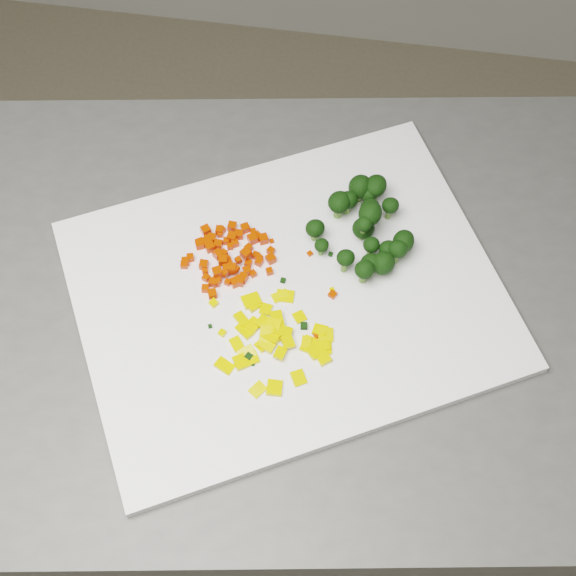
# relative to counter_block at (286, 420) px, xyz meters

# --- Properties ---
(counter_block) EXTENTS (1.01, 0.78, 0.90)m
(counter_block) POSITION_rel_counter_block_xyz_m (0.00, 0.00, 0.00)
(counter_block) COLOR #4F4F4C
(counter_block) RESTS_ON ground
(cutting_board) EXTENTS (0.63, 0.58, 0.01)m
(cutting_board) POSITION_rel_counter_block_xyz_m (0.00, 0.00, 0.46)
(cutting_board) COLOR white
(cutting_board) RESTS_ON counter_block
(carrot_pile) EXTENTS (0.11, 0.11, 0.03)m
(carrot_pile) POSITION_rel_counter_block_xyz_m (-0.07, 0.03, 0.48)
(carrot_pile) COLOR red
(carrot_pile) RESTS_ON cutting_board
(pepper_pile) EXTENTS (0.13, 0.13, 0.02)m
(pepper_pile) POSITION_rel_counter_block_xyz_m (-0.00, -0.07, 0.47)
(pepper_pile) COLOR yellow
(pepper_pile) RESTS_ON cutting_board
(broccoli_pile) EXTENTS (0.13, 0.13, 0.06)m
(broccoli_pile) POSITION_rel_counter_block_xyz_m (0.09, 0.09, 0.49)
(broccoli_pile) COLOR black
(broccoli_pile) RESTS_ON cutting_board
(carrot_cube_0) EXTENTS (0.01, 0.01, 0.01)m
(carrot_cube_0) POSITION_rel_counter_block_xyz_m (-0.04, 0.03, 0.47)
(carrot_cube_0) COLOR red
(carrot_cube_0) RESTS_ON carrot_pile
(carrot_cube_1) EXTENTS (0.01, 0.01, 0.01)m
(carrot_cube_1) POSITION_rel_counter_block_xyz_m (-0.02, 0.04, 0.47)
(carrot_cube_1) COLOR red
(carrot_cube_1) RESTS_ON carrot_pile
(carrot_cube_2) EXTENTS (0.01, 0.01, 0.01)m
(carrot_cube_2) POSITION_rel_counter_block_xyz_m (-0.08, -0.00, 0.47)
(carrot_cube_2) COLOR red
(carrot_cube_2) RESTS_ON carrot_pile
(carrot_cube_3) EXTENTS (0.01, 0.01, 0.01)m
(carrot_cube_3) POSITION_rel_counter_block_xyz_m (-0.09, 0.07, 0.47)
(carrot_cube_3) COLOR red
(carrot_cube_3) RESTS_ON carrot_pile
(carrot_cube_4) EXTENTS (0.01, 0.01, 0.01)m
(carrot_cube_4) POSITION_rel_counter_block_xyz_m (-0.08, 0.03, 0.47)
(carrot_cube_4) COLOR red
(carrot_cube_4) RESTS_ON carrot_pile
(carrot_cube_5) EXTENTS (0.01, 0.01, 0.01)m
(carrot_cube_5) POSITION_rel_counter_block_xyz_m (-0.05, 0.08, 0.47)
(carrot_cube_5) COLOR red
(carrot_cube_5) RESTS_ON carrot_pile
(carrot_cube_6) EXTENTS (0.01, 0.01, 0.01)m
(carrot_cube_6) POSITION_rel_counter_block_xyz_m (-0.07, 0.00, 0.47)
(carrot_cube_6) COLOR red
(carrot_cube_6) RESTS_ON carrot_pile
(carrot_cube_7) EXTENTS (0.01, 0.01, 0.01)m
(carrot_cube_7) POSITION_rel_counter_block_xyz_m (-0.05, 0.02, 0.47)
(carrot_cube_7) COLOR red
(carrot_cube_7) RESTS_ON carrot_pile
(carrot_cube_8) EXTENTS (0.01, 0.01, 0.01)m
(carrot_cube_8) POSITION_rel_counter_block_xyz_m (-0.07, 0.06, 0.47)
(carrot_cube_8) COLOR red
(carrot_cube_8) RESTS_ON carrot_pile
(carrot_cube_9) EXTENTS (0.01, 0.01, 0.01)m
(carrot_cube_9) POSITION_rel_counter_block_xyz_m (-0.09, 0.07, 0.47)
(carrot_cube_9) COLOR red
(carrot_cube_9) RESTS_ON carrot_pile
(carrot_cube_10) EXTENTS (0.01, 0.01, 0.01)m
(carrot_cube_10) POSITION_rel_counter_block_xyz_m (-0.06, 0.08, 0.47)
(carrot_cube_10) COLOR red
(carrot_cube_10) RESTS_ON carrot_pile
(carrot_cube_11) EXTENTS (0.01, 0.01, 0.01)m
(carrot_cube_11) POSITION_rel_counter_block_xyz_m (-0.08, 0.02, 0.48)
(carrot_cube_11) COLOR red
(carrot_cube_11) RESTS_ON carrot_pile
(carrot_cube_12) EXTENTS (0.02, 0.02, 0.01)m
(carrot_cube_12) POSITION_rel_counter_block_xyz_m (-0.05, 0.07, 0.47)
(carrot_cube_12) COLOR red
(carrot_cube_12) RESTS_ON carrot_pile
(carrot_cube_13) EXTENTS (0.01, 0.01, 0.01)m
(carrot_cube_13) POSITION_rel_counter_block_xyz_m (-0.05, 0.03, 0.47)
(carrot_cube_13) COLOR red
(carrot_cube_13) RESTS_ON carrot_pile
(carrot_cube_14) EXTENTS (0.01, 0.01, 0.01)m
(carrot_cube_14) POSITION_rel_counter_block_xyz_m (-0.06, 0.02, 0.48)
(carrot_cube_14) COLOR red
(carrot_cube_14) RESTS_ON carrot_pile
(carrot_cube_15) EXTENTS (0.01, 0.01, 0.01)m
(carrot_cube_15) POSITION_rel_counter_block_xyz_m (-0.12, 0.05, 0.47)
(carrot_cube_15) COLOR red
(carrot_cube_15) RESTS_ON carrot_pile
(carrot_cube_16) EXTENTS (0.02, 0.02, 0.01)m
(carrot_cube_16) POSITION_rel_counter_block_xyz_m (-0.11, 0.07, 0.47)
(carrot_cube_16) COLOR red
(carrot_cube_16) RESTS_ON carrot_pile
(carrot_cube_17) EXTENTS (0.01, 0.01, 0.01)m
(carrot_cube_17) POSITION_rel_counter_block_xyz_m (-0.11, 0.05, 0.47)
(carrot_cube_17) COLOR red
(carrot_cube_17) RESTS_ON carrot_pile
(carrot_cube_18) EXTENTS (0.01, 0.01, 0.01)m
(carrot_cube_18) POSITION_rel_counter_block_xyz_m (-0.09, 0.07, 0.47)
(carrot_cube_18) COLOR red
(carrot_cube_18) RESTS_ON carrot_pile
(carrot_cube_19) EXTENTS (0.01, 0.01, 0.01)m
(carrot_cube_19) POSITION_rel_counter_block_xyz_m (-0.08, 0.06, 0.47)
(carrot_cube_19) COLOR red
(carrot_cube_19) RESTS_ON carrot_pile
(carrot_cube_20) EXTENTS (0.01, 0.01, 0.01)m
(carrot_cube_20) POSITION_rel_counter_block_xyz_m (-0.10, 0.06, 0.47)
(carrot_cube_20) COLOR red
(carrot_cube_20) RESTS_ON carrot_pile
(carrot_cube_21) EXTENTS (0.01, 0.01, 0.01)m
(carrot_cube_21) POSITION_rel_counter_block_xyz_m (-0.06, 0.00, 0.47)
(carrot_cube_21) COLOR red
(carrot_cube_21) RESTS_ON carrot_pile
(carrot_cube_22) EXTENTS (0.01, 0.01, 0.01)m
(carrot_cube_22) POSITION_rel_counter_block_xyz_m (-0.07, 0.01, 0.48)
(carrot_cube_22) COLOR red
(carrot_cube_22) RESTS_ON carrot_pile
(carrot_cube_23) EXTENTS (0.01, 0.01, 0.01)m
(carrot_cube_23) POSITION_rel_counter_block_xyz_m (-0.09, 0.05, 0.47)
(carrot_cube_23) COLOR red
(carrot_cube_23) RESTS_ON carrot_pile
(carrot_cube_24) EXTENTS (0.01, 0.01, 0.01)m
(carrot_cube_24) POSITION_rel_counter_block_xyz_m (-0.08, 0.06, 0.47)
(carrot_cube_24) COLOR red
(carrot_cube_24) RESTS_ON carrot_pile
(carrot_cube_25) EXTENTS (0.01, 0.01, 0.01)m
(carrot_cube_25) POSITION_rel_counter_block_xyz_m (-0.08, 0.00, 0.47)
(carrot_cube_25) COLOR red
(carrot_cube_25) RESTS_ON carrot_pile
(carrot_cube_26) EXTENTS (0.01, 0.01, 0.01)m
(carrot_cube_26) POSITION_rel_counter_block_xyz_m (-0.04, 0.07, 0.47)
(carrot_cube_26) COLOR red
(carrot_cube_26) RESTS_ON carrot_pile
(carrot_cube_27) EXTENTS (0.01, 0.01, 0.01)m
(carrot_cube_27) POSITION_rel_counter_block_xyz_m (-0.06, 0.00, 0.47)
(carrot_cube_27) COLOR red
(carrot_cube_27) RESTS_ON carrot_pile
(carrot_cube_28) EXTENTS (0.01, 0.01, 0.01)m
(carrot_cube_28) POSITION_rel_counter_block_xyz_m (-0.08, 0.04, 0.47)
(carrot_cube_28) COLOR red
(carrot_cube_28) RESTS_ON carrot_pile
(carrot_cube_29) EXTENTS (0.01, 0.01, 0.01)m
(carrot_cube_29) POSITION_rel_counter_block_xyz_m (-0.08, 0.08, 0.47)
(carrot_cube_29) COLOR red
(carrot_cube_29) RESTS_ON carrot_pile
(carrot_cube_30) EXTENTS (0.01, 0.01, 0.01)m
(carrot_cube_30) POSITION_rel_counter_block_xyz_m (-0.12, 0.03, 0.47)
(carrot_cube_30) COLOR red
(carrot_cube_30) RESTS_ON carrot_pile
(carrot_cube_31) EXTENTS (0.01, 0.01, 0.01)m
(carrot_cube_31) POSITION_rel_counter_block_xyz_m (-0.07, 0.01, 0.48)
(carrot_cube_31) COLOR red
(carrot_cube_31) RESTS_ON carrot_pile
(carrot_cube_32) EXTENTS (0.01, 0.01, 0.01)m
(carrot_cube_32) POSITION_rel_counter_block_xyz_m (-0.09, 0.03, 0.47)
(carrot_cube_32) COLOR red
(carrot_cube_32) RESTS_ON carrot_pile
(carrot_cube_33) EXTENTS (0.01, 0.01, 0.01)m
(carrot_cube_33) POSITION_rel_counter_block_xyz_m (-0.04, 0.02, 0.47)
(carrot_cube_33) COLOR red
(carrot_cube_33) RESTS_ON carrot_pile
(carrot_cube_34) EXTENTS (0.02, 0.02, 0.01)m
(carrot_cube_34) POSITION_rel_counter_block_xyz_m (-0.10, 0.05, 0.47)
(carrot_cube_34) COLOR red
(carrot_cube_34) RESTS_ON carrot_pile
(carrot_cube_35) EXTENTS (0.01, 0.01, 0.01)m
(carrot_cube_35) POSITION_rel_counter_block_xyz_m (-0.09, -0.02, 0.47)
(carrot_cube_35) COLOR red
(carrot_cube_35) RESTS_ON carrot_pile
(carrot_cube_36) EXTENTS (0.01, 0.01, 0.01)m
(carrot_cube_36) POSITION_rel_counter_block_xyz_m (-0.02, 0.02, 0.47)
(carrot_cube_36) COLOR red
(carrot_cube_36) RESTS_ON carrot_pile
(carrot_cube_37) EXTENTS (0.01, 0.01, 0.01)m
(carrot_cube_37) POSITION_rel_counter_block_xyz_m (-0.10, 0.02, 0.47)
(carrot_cube_37) COLOR red
(carrot_cube_37) RESTS_ON carrot_pile
(carrot_cube_38) EXTENTS (0.01, 0.01, 0.01)m
(carrot_cube_38) POSITION_rel_counter_block_xyz_m (-0.07, 0.01, 0.48)
(carrot_cube_38) COLOR red
(carrot_cube_38) RESTS_ON carrot_pile
(carrot_cube_39) EXTENTS (0.01, 0.01, 0.01)m
(carrot_cube_39) POSITION_rel_counter_block_xyz_m (-0.08, 0.01, 0.48)
(carrot_cube_39) COLOR red
(carrot_cube_39) RESTS_ON carrot_pile
(carrot_cube_40) EXTENTS (0.01, 0.01, 0.01)m
(carrot_cube_40) POSITION_rel_counter_block_xyz_m (-0.08, 0.05, 0.47)
(carrot_cube_40) COLOR red
(carrot_cube_40) RESTS_ON carrot_pile
(carrot_cube_41) EXTENTS (0.01, 0.01, 0.01)m
(carrot_cube_41) POSITION_rel_counter_block_xyz_m (-0.10, -0.01, 0.47)
(carrot_cube_41) COLOR red
(carrot_cube_41) RESTS_ON carrot_pile
(carrot_cube_42) EXTENTS (0.01, 0.01, 0.01)m
(carrot_cube_42) POSITION_rel_counter_block_xyz_m (-0.05, 0.01, 0.47)
(carrot_cube_42) COLOR red
(carrot_cube_42) RESTS_ON carrot_pile
(carrot_cube_43) EXTENTS (0.01, 0.01, 0.01)m
(carrot_cube_43) POSITION_rel_counter_block_xyz_m (-0.06, 0.03, 0.48)
(carrot_cube_43) COLOR red
(carrot_cube_43) RESTS_ON carrot_pile
(carrot_cube_44) EXTENTS (0.01, 0.01, 0.01)m
(carrot_cube_44) POSITION_rel_counter_block_xyz_m (-0.08, 0.04, 0.47)
(carrot_cube_44) COLOR red
(carrot_cube_44) RESTS_ON carrot_pile
(carrot_cube_45) EXTENTS (0.01, 0.01, 0.01)m
(carrot_cube_45) POSITION_rel_counter_block_xyz_m (-0.06, 0.00, 0.47)
(carrot_cube_45) COLOR red
(carrot_cube_45) RESTS_ON carrot_pile
(carrot_cube_46) EXTENTS (0.01, 0.01, 0.01)m
(carrot_cube_46) POSITION_rel_counter_block_xyz_m (-0.06, 0.00, 0.47)
(carrot_cube_46) COLOR red
(carrot_cube_46) RESTS_ON carrot_pile
(carrot_cube_47) EXTENTS (0.01, 0.01, 0.01)m
(carrot_cube_47) POSITION_rel_counter_block_xyz_m (-0.07, 0.07, 0.47)
(carrot_cube_47) COLOR red
(carrot_cube_47) RESTS_ON carrot_pile
(carrot_cube_48) EXTENTS (0.01, 0.01, 0.01)m
(carrot_cube_48) POSITION_rel_counter_block_xyz_m (-0.09, 0.04, 0.47)
(carrot_cube_48) COLOR red
(carrot_cube_48) RESTS_ON carrot_pile
(carrot_cube_49) EXTENTS (0.01, 0.01, 0.01)m
(carrot_cube_49) POSITION_rel_counter_block_xyz_m (-0.03, 0.05, 0.47)
(carrot_cube_49) COLOR red
(carrot_cube_49) RESTS_ON carrot_pile
(carrot_cube_50) EXTENTS (0.01, 0.01, 0.01)m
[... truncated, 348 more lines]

